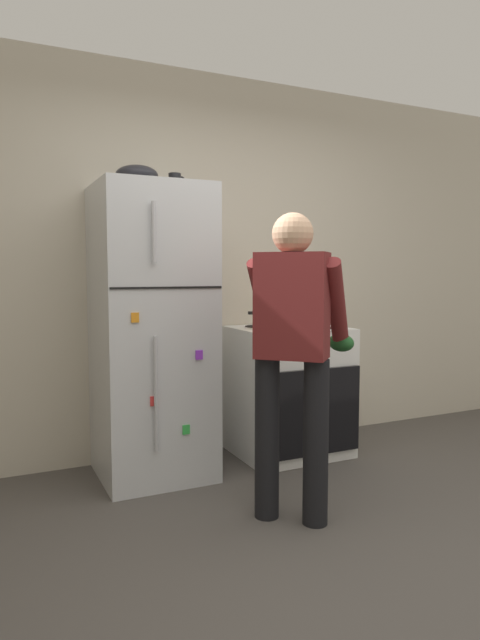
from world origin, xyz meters
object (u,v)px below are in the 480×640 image
(red_pot, at_px, (272,319))
(person_cook, at_px, (293,340))
(pepper_mill, at_px, (310,312))
(mixing_bowl, at_px, (137,175))
(stove_range, at_px, (289,391))
(coffee_mug, at_px, (175,181))
(refrigerator, at_px, (152,333))

(red_pot, bearing_deg, person_cook, -112.05)
(pepper_mill, bearing_deg, mixing_bowl, -171.77)
(red_pot, distance_m, pepper_mill, 0.52)
(stove_range, distance_m, coffee_mug, 1.65)
(refrigerator, relative_size, pepper_mill, 11.58)
(stove_range, bearing_deg, coffee_mug, 175.79)
(stove_range, xyz_separation_m, pepper_mill, (0.30, 0.21, 0.54))
(refrigerator, relative_size, person_cook, 1.15)
(coffee_mug, bearing_deg, refrigerator, -164.60)
(person_cook, xyz_separation_m, mixing_bowl, (-0.56, 0.94, 0.94))
(stove_range, relative_size, pepper_mill, 5.77)
(pepper_mill, bearing_deg, refrigerator, -171.26)
(mixing_bowl, bearing_deg, refrigerator, -0.22)
(red_pot, xyz_separation_m, coffee_mug, (-0.66, 0.10, 0.90))
(stove_range, relative_size, coffee_mug, 8.17)
(stove_range, xyz_separation_m, person_cook, (-0.52, -0.93, 0.50))
(refrigerator, height_order, red_pot, refrigerator)
(stove_range, bearing_deg, person_cook, -119.26)
(pepper_mill, relative_size, mixing_bowl, 0.62)
(refrigerator, xyz_separation_m, stove_range, (1.00, -0.01, -0.47))
(stove_range, xyz_separation_m, coffee_mug, (-0.82, 0.06, 1.43))
(person_cook, bearing_deg, refrigerator, 117.26)
(stove_range, distance_m, mixing_bowl, 1.80)
(red_pot, bearing_deg, mixing_bowl, 176.90)
(stove_range, distance_m, person_cook, 1.17)
(stove_range, height_order, person_cook, person_cook)
(person_cook, relative_size, red_pot, 4.43)
(coffee_mug, relative_size, mixing_bowl, 0.43)
(person_cook, relative_size, mixing_bowl, 6.21)
(refrigerator, bearing_deg, pepper_mill, 8.74)
(coffee_mug, bearing_deg, stove_range, -4.21)
(stove_range, distance_m, pepper_mill, 0.65)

